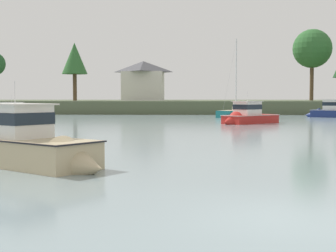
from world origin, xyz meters
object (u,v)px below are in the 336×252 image
object	(u,v)px
cruiser_navy	(333,113)
sailboat_teal	(238,115)
cruiser_sand	(29,152)
cruiser_white	(8,114)
cruiser_red	(246,118)

from	to	relation	value
cruiser_navy	sailboat_teal	bearing A→B (deg)	-178.74
cruiser_navy	cruiser_sand	size ratio (longest dim) A/B	1.00
cruiser_navy	cruiser_sand	world-z (taller)	cruiser_navy
cruiser_navy	sailboat_teal	distance (m)	12.43
cruiser_white	cruiser_red	bearing A→B (deg)	-21.03
cruiser_navy	cruiser_sand	xyz separation A→B (m)	(-24.62, -46.90, -0.05)
sailboat_teal	cruiser_sand	bearing A→B (deg)	-104.66
cruiser_navy	cruiser_red	world-z (taller)	cruiser_navy
cruiser_navy	cruiser_red	size ratio (longest dim) A/B	1.18
cruiser_white	sailboat_teal	distance (m)	29.65
sailboat_teal	cruiser_red	xyz separation A→B (m)	(-0.72, -15.74, 0.27)
cruiser_sand	cruiser_navy	bearing A→B (deg)	62.30
cruiser_white	sailboat_teal	world-z (taller)	sailboat_teal
sailboat_teal	cruiser_red	size ratio (longest dim) A/B	1.61
cruiser_white	cruiser_red	xyz separation A→B (m)	(28.54, -10.97, 0.03)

